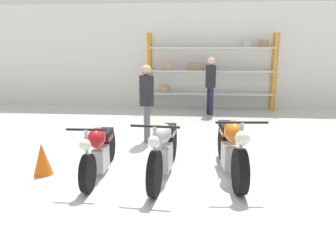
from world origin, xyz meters
The scene contains 9 objects.
ground_plane centered at (0.00, 0.00, 0.00)m, with size 30.00×30.00×0.00m, color silver.
back_wall centered at (0.00, 6.47, 1.80)m, with size 30.00×0.08×3.60m.
shelving_rack centered at (0.94, 6.11, 1.35)m, with size 4.36×0.63×2.59m.
motorcycle_red centered at (-1.09, -0.29, 0.42)m, with size 0.59×1.96×0.96m.
motorcycle_silver centered at (0.00, -0.27, 0.47)m, with size 0.71×2.21×1.04m.
motorcycle_orange centered at (1.11, -0.12, 0.48)m, with size 0.75×2.15×1.08m.
person_browsing centered at (0.93, 5.04, 1.08)m, with size 0.42×0.42×1.81m.
person_near_rack centered at (-0.60, 1.76, 1.03)m, with size 0.35×0.35×1.74m.
traffic_cone centered at (-2.05, -0.40, 0.28)m, with size 0.32×0.32×0.55m.
Camera 1 is at (0.53, -5.40, 2.09)m, focal length 35.00 mm.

